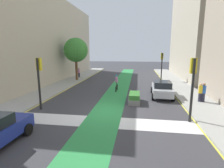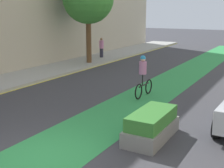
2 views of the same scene
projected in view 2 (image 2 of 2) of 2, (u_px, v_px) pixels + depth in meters
The scene contains 5 objects.
ground_plane at pixel (40, 159), 7.98m from camera, with size 120.00×120.00×0.00m, color #38383D.
bike_lane_paint at pixel (40, 159), 7.98m from camera, with size 2.40×60.00×0.01m, color #2D8C47.
cyclist_in_lane at pixel (143, 75), 13.54m from camera, with size 0.32×1.73×1.86m.
pedestrian_sidewalk_left_a at pixel (101, 48), 24.27m from camera, with size 0.34×0.34×1.52m.
median_planter at pixel (152, 126), 9.18m from camera, with size 0.99×2.21×0.85m.
Camera 2 is at (5.20, -5.48, 3.71)m, focal length 49.88 mm.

